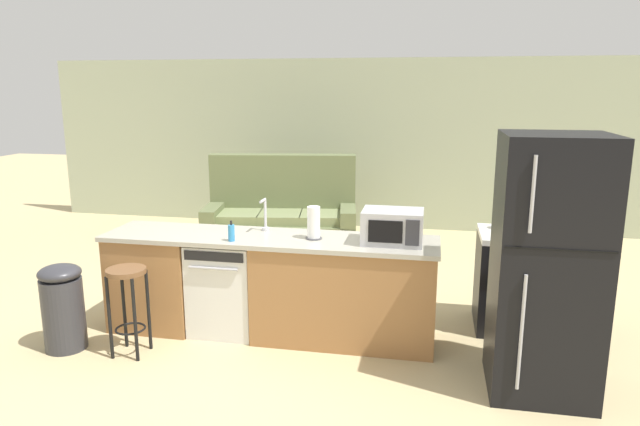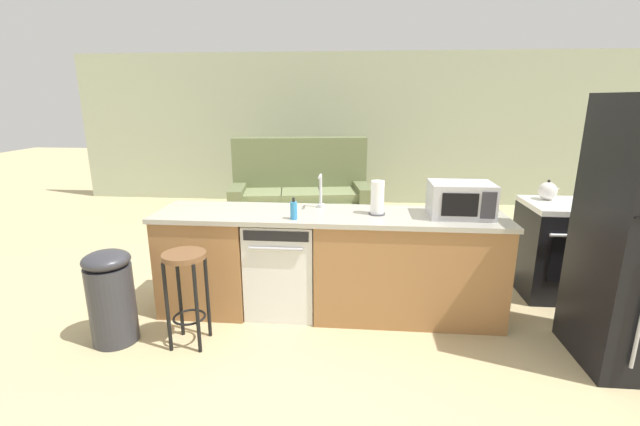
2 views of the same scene
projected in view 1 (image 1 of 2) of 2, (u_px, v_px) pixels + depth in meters
ground_plane at (255, 331)px, 5.19m from camera, size 24.00×24.00×0.00m
wall_back at (353, 144)px, 8.87m from camera, size 10.00×0.06×2.60m
kitchen_counter at (279, 289)px, 5.06m from camera, size 2.94×0.66×0.90m
dishwasher at (227, 285)px, 5.15m from camera, size 0.58×0.61×0.84m
stove_range at (520, 281)px, 5.17m from camera, size 0.76×0.68×0.90m
refrigerator at (547, 267)px, 4.02m from camera, size 0.72×0.73×1.87m
microwave at (393, 227)px, 4.73m from camera, size 0.50×0.37×0.28m
sink_faucet at (265, 217)px, 5.13m from camera, size 0.07×0.18×0.30m
paper_towel_roll at (314, 223)px, 4.86m from camera, size 0.14×0.14×0.28m
soap_bottle at (231, 233)px, 4.81m from camera, size 0.06×0.06×0.18m
kettle at (503, 220)px, 5.21m from camera, size 0.21×0.17×0.19m
bar_stool at (128, 293)px, 4.64m from camera, size 0.32×0.32×0.74m
trash_bin at (63, 306)px, 4.77m from camera, size 0.35×0.35×0.74m
couch at (282, 220)px, 7.77m from camera, size 2.11×1.20×1.27m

